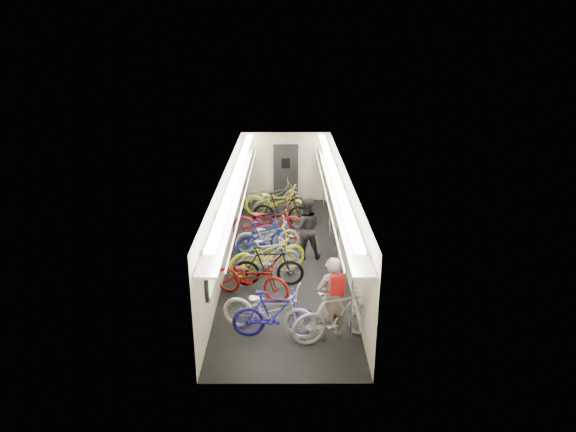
{
  "coord_description": "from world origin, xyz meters",
  "views": [
    {
      "loc": [
        0.03,
        -12.22,
        5.67
      ],
      "look_at": [
        0.06,
        0.18,
        1.15
      ],
      "focal_mm": 32.0,
      "sensor_mm": 36.0,
      "label": 1
    }
  ],
  "objects_px": {
    "bicycle_1": "(275,314)",
    "passenger_near": "(331,299)",
    "bicycle_0": "(269,309)",
    "passenger_mid": "(306,228)",
    "backpack": "(337,285)"
  },
  "relations": [
    {
      "from": "bicycle_0",
      "to": "passenger_mid",
      "type": "relative_size",
      "value": 1.18
    },
    {
      "from": "bicycle_1",
      "to": "passenger_mid",
      "type": "distance_m",
      "value": 3.79
    },
    {
      "from": "backpack",
      "to": "bicycle_1",
      "type": "bearing_deg",
      "value": 163.67
    },
    {
      "from": "bicycle_1",
      "to": "passenger_near",
      "type": "height_order",
      "value": "passenger_near"
    },
    {
      "from": "passenger_mid",
      "to": "backpack",
      "type": "xyz_separation_m",
      "value": [
        0.42,
        -3.99,
        0.45
      ]
    },
    {
      "from": "bicycle_1",
      "to": "passenger_near",
      "type": "relative_size",
      "value": 0.97
    },
    {
      "from": "bicycle_1",
      "to": "passenger_mid",
      "type": "xyz_separation_m",
      "value": [
        0.73,
        3.7,
        0.33
      ]
    },
    {
      "from": "passenger_mid",
      "to": "passenger_near",
      "type": "bearing_deg",
      "value": 90.85
    },
    {
      "from": "bicycle_0",
      "to": "backpack",
      "type": "relative_size",
      "value": 5.17
    },
    {
      "from": "bicycle_0",
      "to": "passenger_near",
      "type": "bearing_deg",
      "value": -80.44
    },
    {
      "from": "bicycle_1",
      "to": "passenger_mid",
      "type": "height_order",
      "value": "passenger_mid"
    },
    {
      "from": "bicycle_0",
      "to": "bicycle_1",
      "type": "height_order",
      "value": "bicycle_0"
    },
    {
      "from": "bicycle_1",
      "to": "backpack",
      "type": "xyz_separation_m",
      "value": [
        1.16,
        -0.29,
        0.78
      ]
    },
    {
      "from": "bicycle_0",
      "to": "passenger_near",
      "type": "height_order",
      "value": "passenger_near"
    },
    {
      "from": "passenger_near",
      "to": "passenger_mid",
      "type": "height_order",
      "value": "passenger_near"
    }
  ]
}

